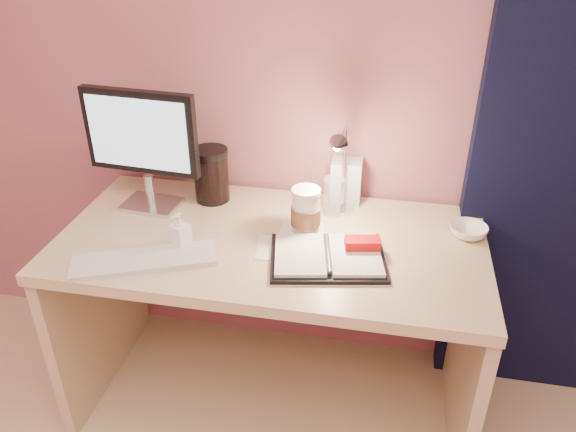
% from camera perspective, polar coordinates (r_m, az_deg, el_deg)
% --- Properties ---
extents(desk, '(1.40, 0.70, 0.73)m').
position_cam_1_polar(desk, '(2.04, -1.22, -6.58)').
color(desk, '#C8BA8D').
rests_on(desk, ground).
extents(monitor, '(0.41, 0.16, 0.43)m').
position_cam_1_polar(monitor, '(1.99, -14.54, 7.54)').
color(monitor, silver).
rests_on(monitor, desk).
extents(keyboard, '(0.45, 0.29, 0.02)m').
position_cam_1_polar(keyboard, '(1.78, -14.39, -4.38)').
color(keyboard, silver).
rests_on(keyboard, desk).
extents(planner, '(0.39, 0.33, 0.05)m').
position_cam_1_polar(planner, '(1.74, 4.35, -4.00)').
color(planner, black).
rests_on(planner, desk).
extents(paper_a, '(0.15, 0.15, 0.00)m').
position_cam_1_polar(paper_a, '(1.88, 1.34, -1.71)').
color(paper_a, silver).
rests_on(paper_a, desk).
extents(paper_b, '(0.16, 0.16, 0.00)m').
position_cam_1_polar(paper_b, '(1.80, -0.87, -3.26)').
color(paper_b, silver).
rests_on(paper_b, desk).
extents(coffee_cup, '(0.10, 0.10, 0.16)m').
position_cam_1_polar(coffee_cup, '(1.85, 1.81, 0.40)').
color(coffee_cup, white).
rests_on(coffee_cup, desk).
extents(clear_cup, '(0.08, 0.08, 0.13)m').
position_cam_1_polar(clear_cup, '(1.97, 4.66, 2.02)').
color(clear_cup, white).
rests_on(clear_cup, desk).
extents(bowl, '(0.16, 0.16, 0.04)m').
position_cam_1_polar(bowl, '(1.94, 17.86, -1.47)').
color(bowl, white).
rests_on(bowl, desk).
extents(lotion_bottle, '(0.07, 0.07, 0.12)m').
position_cam_1_polar(lotion_bottle, '(1.81, -10.94, -1.44)').
color(lotion_bottle, white).
rests_on(lotion_bottle, desk).
extents(dark_jar, '(0.13, 0.13, 0.18)m').
position_cam_1_polar(dark_jar, '(2.07, -7.78, 3.91)').
color(dark_jar, black).
rests_on(dark_jar, desk).
extents(product_box, '(0.11, 0.09, 0.16)m').
position_cam_1_polar(product_box, '(2.05, 5.92, 3.54)').
color(product_box, silver).
rests_on(product_box, desk).
extents(desk_lamp, '(0.09, 0.21, 0.34)m').
position_cam_1_polar(desk_lamp, '(1.84, 5.71, 4.92)').
color(desk_lamp, silver).
rests_on(desk_lamp, desk).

